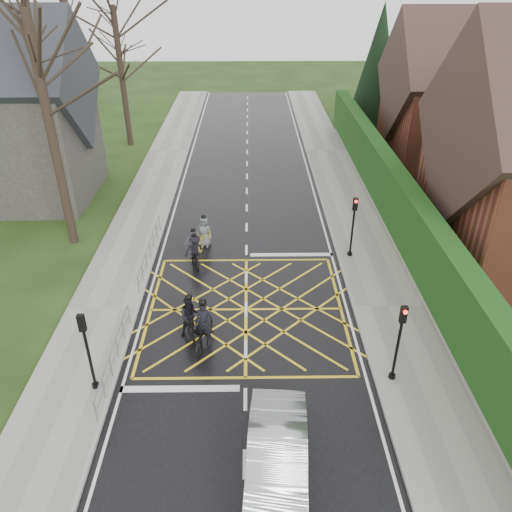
{
  "coord_description": "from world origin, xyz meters",
  "views": [
    {
      "loc": [
        0.2,
        -16.9,
        12.67
      ],
      "look_at": [
        0.45,
        2.22,
        1.3
      ],
      "focal_mm": 35.0,
      "sensor_mm": 36.0,
      "label": 1
    }
  ],
  "objects_px": {
    "cyclist_back": "(190,320)",
    "car": "(277,460)",
    "cyclist_lead": "(204,236)",
    "cyclist_front": "(194,248)",
    "cyclist_mid": "(195,253)",
    "cyclist_rear": "(204,330)"
  },
  "relations": [
    {
      "from": "cyclist_lead",
      "to": "car",
      "type": "height_order",
      "value": "cyclist_lead"
    },
    {
      "from": "cyclist_front",
      "to": "car",
      "type": "bearing_deg",
      "value": -72.15
    },
    {
      "from": "cyclist_rear",
      "to": "cyclist_mid",
      "type": "height_order",
      "value": "cyclist_rear"
    },
    {
      "from": "cyclist_mid",
      "to": "cyclist_lead",
      "type": "distance_m",
      "value": 1.82
    },
    {
      "from": "cyclist_front",
      "to": "cyclist_lead",
      "type": "relative_size",
      "value": 0.86
    },
    {
      "from": "cyclist_back",
      "to": "cyclist_mid",
      "type": "height_order",
      "value": "cyclist_back"
    },
    {
      "from": "cyclist_mid",
      "to": "car",
      "type": "xyz_separation_m",
      "value": [
        3.33,
        -11.6,
        0.16
      ]
    },
    {
      "from": "cyclist_mid",
      "to": "cyclist_front",
      "type": "distance_m",
      "value": 0.61
    },
    {
      "from": "cyclist_back",
      "to": "cyclist_mid",
      "type": "xyz_separation_m",
      "value": [
        -0.31,
        5.27,
        -0.1
      ]
    },
    {
      "from": "cyclist_mid",
      "to": "cyclist_front",
      "type": "relative_size",
      "value": 1.13
    },
    {
      "from": "cyclist_back",
      "to": "cyclist_front",
      "type": "height_order",
      "value": "cyclist_back"
    },
    {
      "from": "cyclist_rear",
      "to": "cyclist_back",
      "type": "xyz_separation_m",
      "value": [
        -0.57,
        0.55,
        0.05
      ]
    },
    {
      "from": "cyclist_rear",
      "to": "cyclist_front",
      "type": "relative_size",
      "value": 1.36
    },
    {
      "from": "cyclist_mid",
      "to": "cyclist_lead",
      "type": "relative_size",
      "value": 0.97
    },
    {
      "from": "cyclist_back",
      "to": "cyclist_lead",
      "type": "distance_m",
      "value": 7.07
    },
    {
      "from": "cyclist_rear",
      "to": "car",
      "type": "height_order",
      "value": "cyclist_rear"
    },
    {
      "from": "cyclist_rear",
      "to": "cyclist_back",
      "type": "distance_m",
      "value": 0.8
    },
    {
      "from": "cyclist_front",
      "to": "car",
      "type": "relative_size",
      "value": 0.35
    },
    {
      "from": "cyclist_rear",
      "to": "car",
      "type": "relative_size",
      "value": 0.47
    },
    {
      "from": "cyclist_back",
      "to": "cyclist_mid",
      "type": "relative_size",
      "value": 1.07
    },
    {
      "from": "cyclist_back",
      "to": "car",
      "type": "bearing_deg",
      "value": -80.07
    },
    {
      "from": "cyclist_back",
      "to": "cyclist_lead",
      "type": "relative_size",
      "value": 1.04
    }
  ]
}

